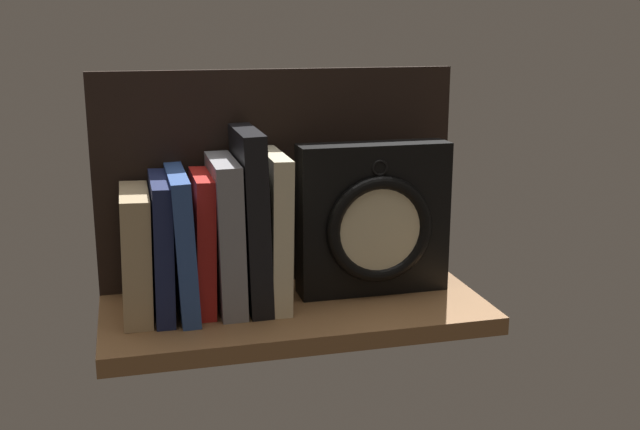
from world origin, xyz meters
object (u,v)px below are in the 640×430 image
object	(u,v)px
book_red_requiem	(202,242)
book_gray_chess	(226,234)
framed_clock	(374,220)
book_cream_twain	(273,229)
book_navy_bierce	(161,246)
book_blue_modern	(182,242)
book_black_skeptic	(251,218)
book_tan_shortstories	(136,253)

from	to	relation	value
book_red_requiem	book_gray_chess	distance (cm)	3.44
book_red_requiem	framed_clock	size ratio (longest dim) A/B	0.86
book_gray_chess	book_cream_twain	bearing A→B (deg)	0.00
book_navy_bierce	book_red_requiem	size ratio (longest dim) A/B	0.98
book_navy_bierce	book_cream_twain	distance (cm)	15.79
book_blue_modern	book_black_skeptic	bearing A→B (deg)	0.00
book_black_skeptic	framed_clock	bearing A→B (deg)	0.33
book_red_requiem	book_gray_chess	xyz separation A→B (cm)	(3.30, 0.00, 0.97)
book_gray_chess	framed_clock	xyz separation A→B (cm)	(21.88, 0.11, 0.48)
book_black_skeptic	book_cream_twain	distance (cm)	3.66
book_blue_modern	book_gray_chess	world-z (taller)	book_gray_chess
book_navy_bierce	book_cream_twain	xyz separation A→B (cm)	(15.73, 0.00, 1.40)
book_gray_chess	book_navy_bierce	bearing A→B (deg)	180.00
book_blue_modern	book_cream_twain	size ratio (longest dim) A/B	0.90
book_blue_modern	book_black_skeptic	xyz separation A→B (cm)	(9.69, 0.00, 2.76)
book_red_requiem	book_cream_twain	xyz separation A→B (cm)	(10.11, 0.00, 1.24)
framed_clock	book_navy_bierce	bearing A→B (deg)	-179.80
book_blue_modern	book_cream_twain	bearing A→B (deg)	0.00
book_tan_shortstories	book_navy_bierce	bearing A→B (deg)	0.00
book_tan_shortstories	book_gray_chess	distance (cm)	12.54
book_navy_bierce	framed_clock	distance (cm)	30.84
book_gray_chess	book_black_skeptic	xyz separation A→B (cm)	(3.58, 0.00, 1.98)
book_navy_bierce	framed_clock	size ratio (longest dim) A/B	0.84
book_blue_modern	book_red_requiem	xyz separation A→B (cm)	(2.81, 0.00, -0.20)
book_navy_bierce	book_blue_modern	distance (cm)	2.83
book_navy_bierce	book_cream_twain	bearing A→B (deg)	0.00
book_blue_modern	framed_clock	xyz separation A→B (cm)	(27.99, 0.11, 1.25)
book_navy_bierce	book_cream_twain	world-z (taller)	book_cream_twain
book_tan_shortstories	book_black_skeptic	xyz separation A→B (cm)	(15.97, 0.00, 3.89)
book_blue_modern	book_red_requiem	distance (cm)	2.82
book_tan_shortstories	book_navy_bierce	size ratio (longest dim) A/B	0.92
book_gray_chess	book_black_skeptic	distance (cm)	4.09
book_black_skeptic	book_gray_chess	bearing A→B (deg)	180.00
book_blue_modern	framed_clock	distance (cm)	28.02
book_tan_shortstories	book_blue_modern	world-z (taller)	book_blue_modern
book_red_requiem	book_black_skeptic	bearing A→B (deg)	0.00
book_tan_shortstories	book_red_requiem	world-z (taller)	book_red_requiem
book_tan_shortstories	book_black_skeptic	bearing A→B (deg)	0.00
book_red_requiem	book_cream_twain	bearing A→B (deg)	0.00
book_cream_twain	book_red_requiem	bearing A→B (deg)	180.00
book_cream_twain	framed_clock	xyz separation A→B (cm)	(15.07, 0.11, 0.21)
book_gray_chess	book_red_requiem	bearing A→B (deg)	180.00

